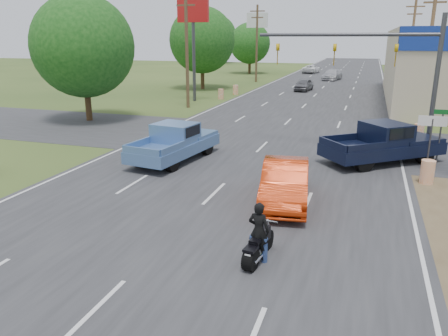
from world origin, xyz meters
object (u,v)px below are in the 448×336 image
(navy_pickup, at_px, (385,143))
(distant_car_grey, at_px, (304,85))
(rider, at_px, (259,234))
(distant_car_white, at_px, (311,69))
(red_convertible, at_px, (285,183))
(motorcycle, at_px, (258,247))
(blue_pickup, at_px, (176,141))
(distant_car_silver, at_px, (332,75))

(navy_pickup, xyz_separation_m, distant_car_grey, (-8.09, 28.72, -0.31))
(rider, bearing_deg, distant_car_white, -75.57)
(navy_pickup, bearing_deg, red_convertible, -66.73)
(rider, distance_m, distant_car_grey, 40.52)
(motorcycle, distance_m, blue_pickup, 10.89)
(red_convertible, xyz_separation_m, motorcycle, (0.15, -4.64, -0.34))
(motorcycle, relative_size, distant_car_silver, 0.37)
(distant_car_silver, bearing_deg, rider, -77.85)
(blue_pickup, relative_size, distant_car_white, 1.17)
(motorcycle, xyz_separation_m, blue_pickup, (-6.37, 8.82, 0.50))
(motorcycle, height_order, distant_car_silver, distant_car_silver)
(distant_car_white, bearing_deg, navy_pickup, 106.62)
(motorcycle, distance_m, distant_car_white, 67.23)
(rider, distance_m, distant_car_silver, 55.01)
(motorcycle, bearing_deg, red_convertible, 100.04)
(motorcycle, bearing_deg, distant_car_silver, 101.09)
(blue_pickup, relative_size, distant_car_grey, 1.47)
(distant_car_silver, bearing_deg, distant_car_white, 120.09)
(navy_pickup, bearing_deg, distant_car_silver, 148.73)
(rider, bearing_deg, blue_pickup, -45.81)
(blue_pickup, bearing_deg, navy_pickup, 23.55)
(red_convertible, distance_m, navy_pickup, 7.81)
(navy_pickup, bearing_deg, rider, -55.97)
(rider, relative_size, blue_pickup, 0.28)
(blue_pickup, distance_m, navy_pickup, 10.18)
(navy_pickup, bearing_deg, blue_pickup, -113.75)
(red_convertible, relative_size, distant_car_white, 0.94)
(red_convertible, xyz_separation_m, navy_pickup, (3.58, 6.93, 0.22))
(distant_car_white, bearing_deg, rider, 101.87)
(distant_car_silver, height_order, distant_car_white, distant_car_silver)
(distant_car_grey, bearing_deg, red_convertible, -77.11)
(blue_pickup, height_order, distant_car_white, blue_pickup)
(red_convertible, xyz_separation_m, rider, (0.15, -4.60, 0.04))
(red_convertible, relative_size, navy_pickup, 0.78)
(red_convertible, bearing_deg, distant_car_white, 88.40)
(motorcycle, bearing_deg, distant_car_grey, 104.80)
(navy_pickup, xyz_separation_m, distant_car_white, (-10.72, 55.27, -0.29))
(motorcycle, xyz_separation_m, distant_car_silver, (-2.77, 54.98, 0.32))
(motorcycle, distance_m, distant_car_silver, 55.05)
(red_convertible, bearing_deg, distant_car_grey, 89.06)
(red_convertible, height_order, motorcycle, red_convertible)
(red_convertible, height_order, distant_car_grey, red_convertible)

